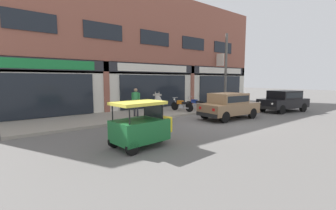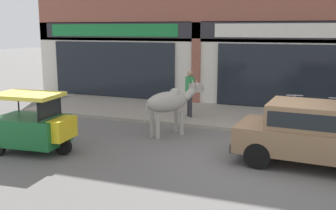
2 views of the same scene
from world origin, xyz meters
TOP-DOWN VIEW (x-y plane):
  - ground_plane at (0.00, 0.00)m, footprint 90.00×90.00m
  - sidewalk at (0.00, 4.06)m, footprint 19.00×3.71m
  - shop_building at (0.00, 6.17)m, footprint 23.00×1.40m
  - cow at (-3.17, 1.18)m, footprint 1.39×1.89m
  - car_0 at (6.22, -0.69)m, footprint 3.80×2.22m
  - car_1 at (0.84, -0.09)m, footprint 3.70×1.83m
  - auto_rickshaw at (-5.84, -1.56)m, footprint 2.04×1.30m
  - motorcycle_0 at (0.26, 3.23)m, footprint 0.55×1.80m
  - motorcycle_1 at (1.51, 3.15)m, footprint 0.52×1.81m
  - pedestrian at (-3.23, 3.26)m, footprint 0.34×0.41m
  - utility_pole at (3.88, 2.50)m, footprint 0.18×0.18m

SIDE VIEW (x-z plane):
  - ground_plane at x=0.00m, z-range 0.00..0.00m
  - sidewalk at x=0.00m, z-range 0.00..0.13m
  - motorcycle_0 at x=0.26m, z-range 0.08..0.95m
  - motorcycle_1 at x=1.51m, z-range 0.08..0.95m
  - auto_rickshaw at x=-5.84m, z-range -0.10..1.42m
  - car_0 at x=6.22m, z-range 0.08..1.54m
  - car_1 at x=0.84m, z-range 0.08..1.54m
  - cow at x=-3.17m, z-range 0.20..1.81m
  - pedestrian at x=-3.23m, z-range 0.31..1.91m
  - utility_pole at x=3.88m, z-range 0.13..5.50m
  - shop_building at x=0.00m, z-range -0.22..8.45m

